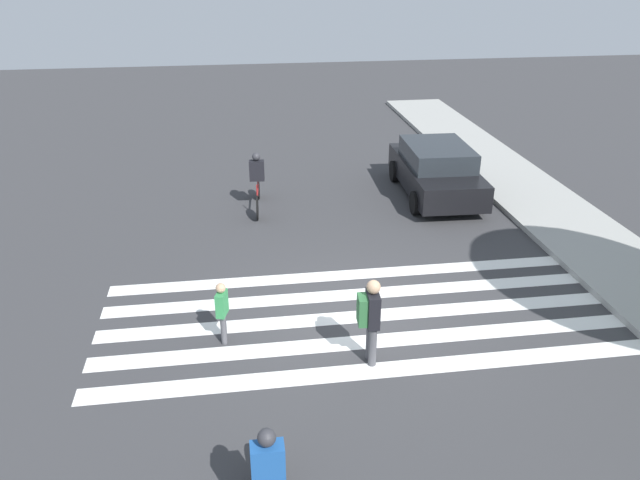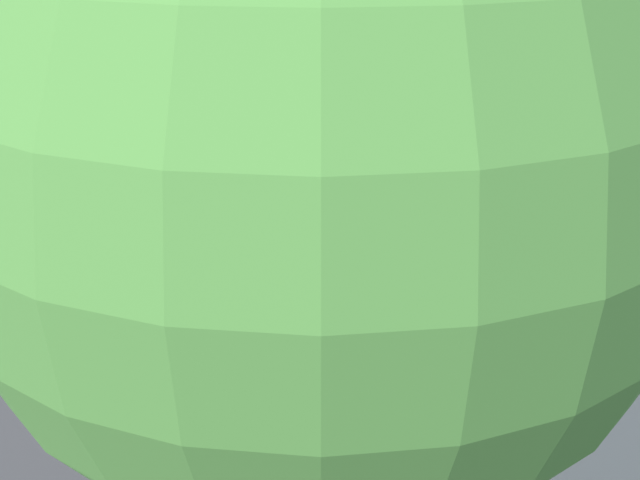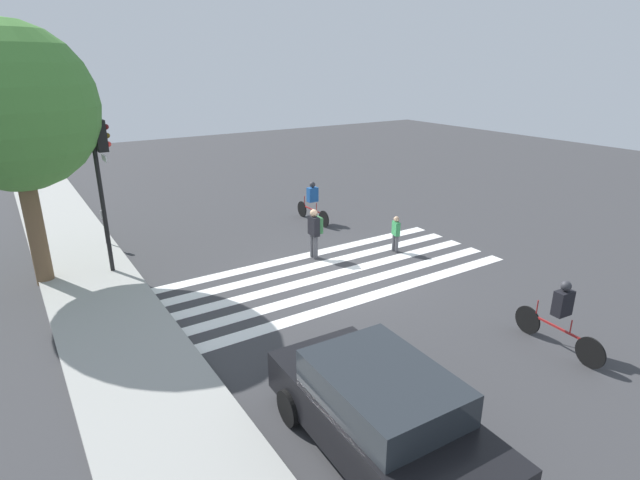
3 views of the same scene
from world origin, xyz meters
name	(u,v)px [view 1 (image 1 of 3)]	position (x,y,z in m)	size (l,w,h in m)	color
ground_plane	(358,317)	(0.00, 0.00, 0.00)	(60.00, 60.00, 0.00)	#38383A
crosswalk_stripes	(358,317)	(0.00, 0.00, 0.00)	(3.90, 10.00, 0.01)	white
pedestrian_adult_blue_shirt	(370,315)	(1.45, -0.11, 0.94)	(0.46, 0.38, 1.60)	#4C4C51
pedestrian_adult_yellow_jacket	(222,309)	(0.46, -2.59, 0.68)	(0.36, 0.24, 1.21)	#4C4C51
cyclist_far_lane	(269,478)	(4.69, -2.05, 0.86)	(2.23, 0.40, 1.59)	black
cyclist_mid_street	(257,179)	(-5.93, -1.62, 0.87)	(2.21, 0.42, 1.61)	black
car_parked_silver_sedan	(436,170)	(-6.22, 3.53, 0.77)	(4.37, 2.14, 1.51)	black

